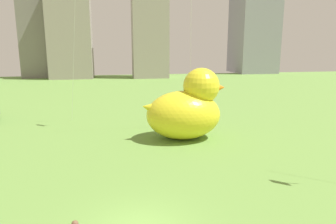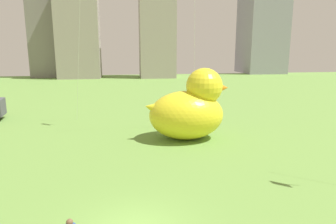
{
  "view_description": "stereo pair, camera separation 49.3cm",
  "coord_description": "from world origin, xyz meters",
  "views": [
    {
      "loc": [
        -0.79,
        -11.31,
        7.41
      ],
      "look_at": [
        2.12,
        5.04,
        3.84
      ],
      "focal_mm": 33.07,
      "sensor_mm": 36.0,
      "label": 1
    },
    {
      "loc": [
        -0.3,
        -11.39,
        7.41
      ],
      "look_at": [
        2.12,
        5.04,
        3.84
      ],
      "focal_mm": 33.07,
      "sensor_mm": 36.0,
      "label": 2
    }
  ],
  "objects": [
    {
      "name": "city_skyline",
      "position": [
        1.93,
        67.22,
        11.0
      ],
      "size": [
        88.45,
        18.16,
        24.96
      ],
      "color": "gray",
      "rests_on": "ground"
    },
    {
      "name": "giant_inflatable_duck",
      "position": [
        4.93,
        12.34,
        2.43
      ],
      "size": [
        6.88,
        4.42,
        5.71
      ],
      "color": "yellow",
      "rests_on": "ground"
    }
  ]
}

